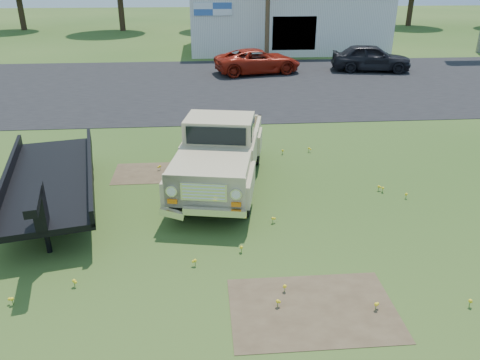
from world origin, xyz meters
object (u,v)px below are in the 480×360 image
dark_sedan (371,58)px  flatbed_trailer (50,174)px  vintage_pickup_truck (220,152)px  red_pickup (258,61)px

dark_sedan → flatbed_trailer: bearing=149.7°
flatbed_trailer → dark_sedan: (14.01, 16.31, -0.07)m
flatbed_trailer → dark_sedan: 21.50m
vintage_pickup_truck → flatbed_trailer: (-4.38, -0.86, -0.15)m
red_pickup → vintage_pickup_truck: bearing=157.6°
flatbed_trailer → red_pickup: (7.23, 16.23, -0.16)m
flatbed_trailer → red_pickup: flatbed_trailer is taller
vintage_pickup_truck → flatbed_trailer: 4.46m
flatbed_trailer → dark_sedan: bearing=37.0°
flatbed_trailer → dark_sedan: size_ratio=1.36×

